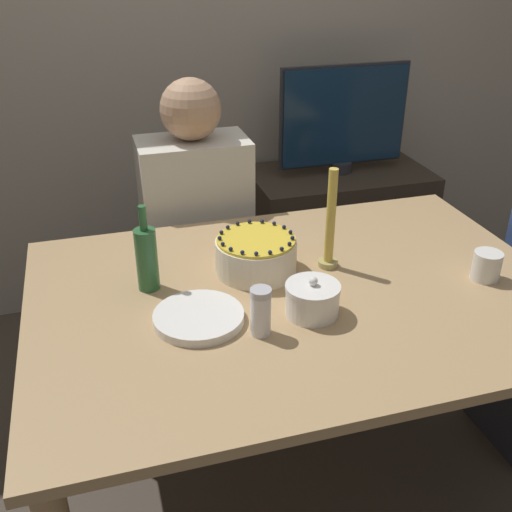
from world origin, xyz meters
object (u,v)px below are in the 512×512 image
object	(u,v)px
cake	(256,255)
person_man_blue_shirt	(198,256)
sugar_shaker	(261,311)
candle	(330,228)
bottle	(147,258)
tv_monitor	(344,118)
sugar_bowl	(312,299)

from	to	relation	value
cake	person_man_blue_shirt	xyz separation A→B (m)	(-0.07, 0.58, -0.29)
cake	sugar_shaker	xyz separation A→B (m)	(-0.08, -0.31, 0.01)
candle	bottle	distance (m)	0.53
person_man_blue_shirt	bottle	bearing A→B (deg)	67.29
cake	person_man_blue_shirt	world-z (taller)	person_man_blue_shirt
sugar_shaker	bottle	distance (m)	0.38
candle	tv_monitor	size ratio (longest dim) A/B	0.50
sugar_bowl	sugar_shaker	xyz separation A→B (m)	(-0.15, -0.05, 0.02)
cake	candle	world-z (taller)	candle
cake	sugar_bowl	distance (m)	0.27
cake	bottle	distance (m)	0.32
sugar_bowl	tv_monitor	size ratio (longest dim) A/B	0.24
bottle	cake	bearing A→B (deg)	1.62
cake	person_man_blue_shirt	size ratio (longest dim) A/B	0.19
cake	tv_monitor	world-z (taller)	tv_monitor
candle	tv_monitor	distance (m)	1.13
cake	sugar_shaker	world-z (taller)	sugar_shaker
tv_monitor	sugar_bowl	bearing A→B (deg)	-116.64
person_man_blue_shirt	candle	bearing A→B (deg)	115.14
bottle	tv_monitor	world-z (taller)	tv_monitor
person_man_blue_shirt	sugar_bowl	bearing A→B (deg)	99.95
bottle	tv_monitor	size ratio (longest dim) A/B	0.41
cake	candle	bearing A→B (deg)	-8.07
cake	tv_monitor	xyz separation A→B (m)	(0.70, 0.98, 0.09)
sugar_bowl	tv_monitor	bearing A→B (deg)	63.36
tv_monitor	sugar_shaker	bearing A→B (deg)	-121.06
cake	tv_monitor	size ratio (longest dim) A/B	0.39
sugar_shaker	candle	world-z (taller)	candle
candle	bottle	size ratio (longest dim) A/B	1.23
sugar_bowl	candle	size ratio (longest dim) A/B	0.47
sugar_bowl	candle	bearing A→B (deg)	58.65
candle	bottle	xyz separation A→B (m)	(-0.53, 0.02, -0.03)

